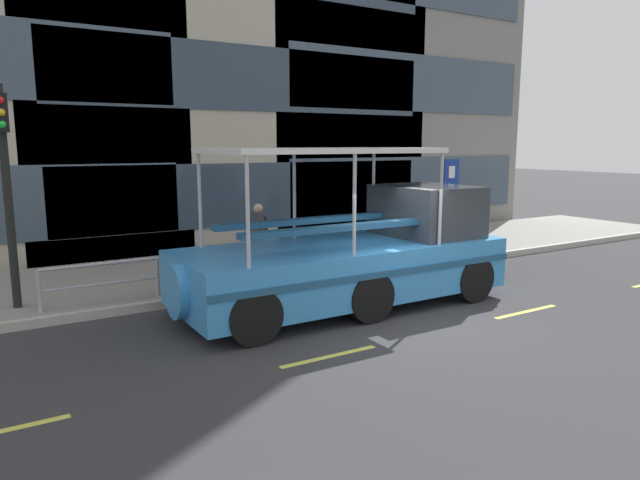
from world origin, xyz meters
TOP-DOWN VIEW (x-y plane):
  - ground_plane at (0.00, 0.00)m, footprint 120.00×120.00m
  - sidewalk at (0.00, 5.60)m, footprint 32.00×4.80m
  - curb_edge at (0.00, 3.11)m, footprint 32.00×0.18m
  - lane_centreline at (-0.00, -1.06)m, footprint 25.80×0.12m
  - curb_guardrail at (-0.46, 3.45)m, footprint 11.51×0.09m
  - traffic_light_pole at (-6.53, 4.03)m, footprint 0.24×0.46m
  - parking_sign at (5.24, 4.14)m, footprint 0.60×0.12m
  - duck_tour_boat at (-0.07, 1.27)m, footprint 8.74×2.68m
  - pedestrian_near_bow at (3.09, 4.93)m, footprint 0.26×0.42m
  - pedestrian_mid_left at (-1.03, 4.44)m, footprint 0.39×0.37m

SIDE VIEW (x-z plane):
  - ground_plane at x=0.00m, z-range 0.00..0.00m
  - lane_centreline at x=0.00m, z-range 0.00..0.01m
  - sidewalk at x=0.00m, z-range 0.00..0.18m
  - curb_edge at x=0.00m, z-range 0.00..0.18m
  - curb_guardrail at x=-0.46m, z-range 0.34..1.21m
  - duck_tour_boat at x=-0.07m, z-range -0.60..2.73m
  - pedestrian_near_bow at x=3.09m, z-range 0.34..1.89m
  - pedestrian_mid_left at x=-1.03m, z-range 0.36..2.12m
  - parking_sign at x=5.24m, z-range 0.68..3.46m
  - traffic_light_pole at x=-6.53m, z-range 0.63..4.99m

